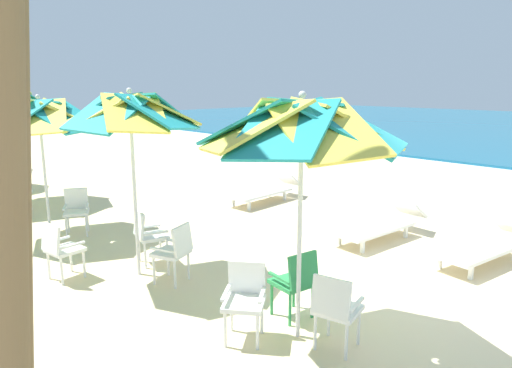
% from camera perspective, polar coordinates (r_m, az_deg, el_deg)
% --- Properties ---
extents(ground_plane, '(80.00, 80.00, 0.00)m').
position_cam_1_polar(ground_plane, '(7.04, 18.85, -12.06)').
color(ground_plane, beige).
extents(beach_umbrella_0, '(2.20, 2.20, 2.73)m').
position_cam_1_polar(beach_umbrella_0, '(4.89, 5.57, 6.85)').
color(beach_umbrella_0, silver).
rests_on(beach_umbrella_0, ground).
extents(plastic_chair_0, '(0.63, 0.63, 0.87)m').
position_cam_1_polar(plastic_chair_0, '(5.35, -1.36, -13.41)').
color(plastic_chair_0, white).
rests_on(plastic_chair_0, ground).
extents(plastic_chair_1, '(0.52, 0.50, 0.87)m').
position_cam_1_polar(plastic_chair_1, '(5.76, 4.87, -11.53)').
color(plastic_chair_1, '#2D8C4C').
rests_on(plastic_chair_1, ground).
extents(plastic_chair_2, '(0.53, 0.56, 0.87)m').
position_cam_1_polar(plastic_chair_2, '(5.17, 9.63, -14.53)').
color(plastic_chair_2, white).
rests_on(plastic_chair_2, ground).
extents(beach_umbrella_1, '(2.01, 2.01, 2.75)m').
position_cam_1_polar(beach_umbrella_1, '(6.87, -15.01, 8.23)').
color(beach_umbrella_1, silver).
rests_on(beach_umbrella_1, ground).
extents(plastic_chair_3, '(0.60, 0.58, 0.87)m').
position_cam_1_polar(plastic_chair_3, '(6.82, -9.83, -7.87)').
color(plastic_chair_3, white).
rests_on(plastic_chair_3, ground).
extents(plastic_chair_4, '(0.54, 0.56, 0.87)m').
position_cam_1_polar(plastic_chair_4, '(7.61, -12.99, -5.88)').
color(plastic_chair_4, white).
rests_on(plastic_chair_4, ground).
extents(plastic_chair_5, '(0.50, 0.53, 0.87)m').
position_cam_1_polar(plastic_chair_5, '(7.38, -22.66, -7.11)').
color(plastic_chair_5, white).
rests_on(plastic_chair_5, ground).
extents(beach_umbrella_2, '(2.41, 2.41, 2.62)m').
position_cam_1_polar(beach_umbrella_2, '(9.43, -24.82, 7.50)').
color(beach_umbrella_2, silver).
rests_on(beach_umbrella_2, ground).
extents(plastic_chair_6, '(0.61, 0.60, 0.87)m').
position_cam_1_polar(plastic_chair_6, '(9.52, -20.97, -2.79)').
color(plastic_chair_6, white).
rests_on(plastic_chair_6, ground).
extents(beach_umbrella_3, '(2.54, 2.54, 2.69)m').
position_cam_1_polar(beach_umbrella_3, '(12.38, -27.78, 8.34)').
color(beach_umbrella_3, silver).
rests_on(beach_umbrella_3, ground).
extents(plastic_chair_7, '(0.55, 0.57, 0.87)m').
position_cam_1_polar(plastic_chair_7, '(11.77, -27.26, -0.62)').
color(plastic_chair_7, white).
rests_on(plastic_chair_7, ground).
extents(plastic_chair_10, '(0.59, 0.57, 0.87)m').
position_cam_1_polar(plastic_chair_10, '(14.81, -27.23, 1.73)').
color(plastic_chair_10, white).
rests_on(plastic_chair_10, ground).
extents(sun_lounger_1, '(0.92, 2.21, 0.62)m').
position_cam_1_polar(sun_lounger_1, '(8.40, 26.15, -6.67)').
color(sun_lounger_1, white).
rests_on(sun_lounger_1, ground).
extents(sun_lounger_2, '(0.78, 2.18, 0.62)m').
position_cam_1_polar(sun_lounger_2, '(8.94, 14.90, -4.75)').
color(sun_lounger_2, white).
rests_on(sun_lounger_2, ground).
extents(sun_lounger_3, '(0.77, 2.18, 0.62)m').
position_cam_1_polar(sun_lounger_3, '(11.38, 1.13, -0.77)').
color(sun_lounger_3, white).
rests_on(sun_lounger_3, ground).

